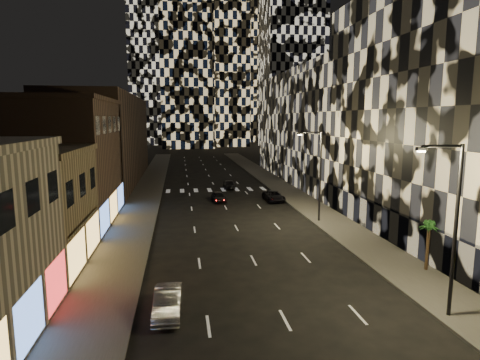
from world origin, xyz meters
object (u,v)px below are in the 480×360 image
object	(u,v)px
car_dark_oncoming	(229,184)
palm_tree	(429,229)
car_silver_parked	(168,302)
car_dark_midlane	(219,197)
streetlight_far	(318,170)
car_dark_rightlane	(274,196)
streetlight_near	(452,219)

from	to	relation	value
car_dark_oncoming	palm_tree	bearing A→B (deg)	109.22
car_silver_parked	palm_tree	distance (m)	17.85
car_silver_parked	car_dark_midlane	world-z (taller)	car_silver_parked
car_silver_parked	palm_tree	size ratio (longest dim) A/B	1.18
streetlight_far	car_dark_rightlane	xyz separation A→B (m)	(-1.88, 10.80, -4.71)
car_dark_midlane	car_dark_rightlane	xyz separation A→B (m)	(6.98, -0.59, -0.00)
streetlight_far	car_dark_rightlane	bearing A→B (deg)	99.86
streetlight_near	car_silver_parked	xyz separation A→B (m)	(-14.40, 2.58, -4.68)
car_dark_midlane	palm_tree	bearing A→B (deg)	-70.39
car_dark_rightlane	streetlight_near	bearing A→B (deg)	-88.95
car_dark_rightlane	palm_tree	size ratio (longest dim) A/B	1.34
car_dark_oncoming	palm_tree	world-z (taller)	palm_tree
car_dark_midlane	palm_tree	xyz separation A→B (m)	(11.80, -25.31, 2.35)
streetlight_near	car_dark_oncoming	size ratio (longest dim) A/B	2.14
streetlight_far	streetlight_near	bearing A→B (deg)	-90.00
streetlight_near	car_dark_rightlane	xyz separation A→B (m)	(-1.88, 30.80, -4.71)
car_dark_oncoming	streetlight_far	bearing A→B (deg)	111.03
car_dark_rightlane	palm_tree	xyz separation A→B (m)	(4.82, -24.72, 2.35)
car_dark_oncoming	car_dark_rightlane	bearing A→B (deg)	117.56
car_dark_midlane	car_dark_oncoming	size ratio (longest dim) A/B	0.89
car_dark_midlane	car_dark_oncoming	xyz separation A→B (m)	(2.55, 9.78, -0.03)
car_silver_parked	car_dark_midlane	distance (m)	29.34
streetlight_near	palm_tree	world-z (taller)	streetlight_near
streetlight_near	streetlight_far	distance (m)	20.00
car_dark_rightlane	palm_tree	world-z (taller)	palm_tree
streetlight_far	car_dark_midlane	world-z (taller)	streetlight_far
streetlight_far	car_dark_midlane	bearing A→B (deg)	127.86
car_dark_midlane	palm_tree	size ratio (longest dim) A/B	1.09
streetlight_far	car_silver_parked	bearing A→B (deg)	-129.59
car_silver_parked	car_dark_rightlane	world-z (taller)	car_silver_parked
streetlight_near	streetlight_far	bearing A→B (deg)	90.00
streetlight_far	car_dark_midlane	distance (m)	15.18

